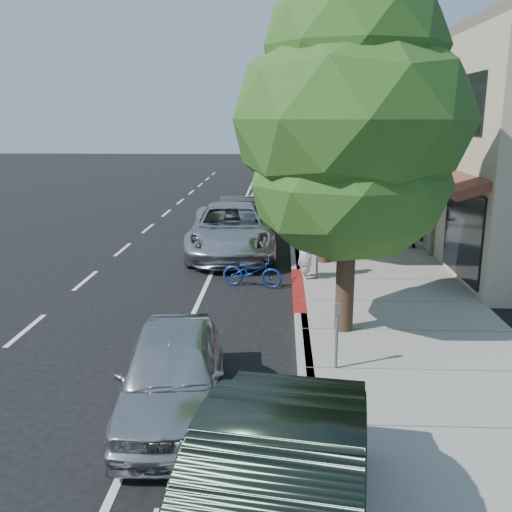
# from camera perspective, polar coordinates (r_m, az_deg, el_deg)

# --- Properties ---
(ground) EXTENTS (120.00, 120.00, 0.00)m
(ground) POSITION_cam_1_polar(r_m,az_deg,el_deg) (14.58, 4.36, -4.96)
(ground) COLOR black
(ground) RESTS_ON ground
(sidewalk) EXTENTS (4.60, 56.00, 0.15)m
(sidewalk) POSITION_cam_1_polar(r_m,az_deg,el_deg) (22.46, 9.64, 1.76)
(sidewalk) COLOR gray
(sidewalk) RESTS_ON ground
(curb) EXTENTS (0.30, 56.00, 0.15)m
(curb) POSITION_cam_1_polar(r_m,az_deg,el_deg) (22.29, 3.76, 1.84)
(curb) COLOR #9E998E
(curb) RESTS_ON ground
(curb_red_segment) EXTENTS (0.32, 4.00, 0.15)m
(curb_red_segment) POSITION_cam_1_polar(r_m,az_deg,el_deg) (15.51, 4.25, -3.51)
(curb_red_segment) COLOR maroon
(curb_red_segment) RESTS_ON ground
(storefront_building) EXTENTS (10.00, 36.00, 7.00)m
(storefront_building) POSITION_cam_1_polar(r_m,az_deg,el_deg) (33.39, 20.53, 10.91)
(storefront_building) COLOR #BAB18F
(storefront_building) RESTS_ON ground
(street_tree_0) EXTENTS (4.90, 4.90, 7.44)m
(street_tree_0) POSITION_cam_1_polar(r_m,az_deg,el_deg) (11.89, 9.50, 12.84)
(street_tree_0) COLOR black
(street_tree_0) RESTS_ON ground
(street_tree_1) EXTENTS (4.91, 4.91, 8.17)m
(street_tree_1) POSITION_cam_1_polar(r_m,az_deg,el_deg) (17.86, 7.26, 14.92)
(street_tree_1) COLOR black
(street_tree_1) RESTS_ON ground
(street_tree_2) EXTENTS (4.09, 4.09, 7.52)m
(street_tree_2) POSITION_cam_1_polar(r_m,az_deg,el_deg) (23.85, 6.07, 13.90)
(street_tree_2) COLOR black
(street_tree_2) RESTS_ON ground
(street_tree_3) EXTENTS (4.58, 4.58, 7.32)m
(street_tree_3) POSITION_cam_1_polar(r_m,az_deg,el_deg) (29.84, 5.37, 13.38)
(street_tree_3) COLOR black
(street_tree_3) RESTS_ON ground
(street_tree_4) EXTENTS (4.67, 4.67, 7.36)m
(street_tree_4) POSITION_cam_1_polar(r_m,az_deg,el_deg) (35.83, 4.92, 13.46)
(street_tree_4) COLOR black
(street_tree_4) RESTS_ON ground
(street_tree_5) EXTENTS (4.46, 4.46, 7.46)m
(street_tree_5) POSITION_cam_1_polar(r_m,az_deg,el_deg) (41.83, 4.59, 13.68)
(street_tree_5) COLOR black
(street_tree_5) RESTS_ON ground
(cyclist) EXTENTS (0.58, 0.78, 1.94)m
(cyclist) POSITION_cam_1_polar(r_m,az_deg,el_deg) (16.33, 5.08, 0.60)
(cyclist) COLOR silver
(cyclist) RESTS_ON ground
(bicycle) EXTENTS (1.80, 0.94, 0.90)m
(bicycle) POSITION_cam_1_polar(r_m,az_deg,el_deg) (16.00, -0.39, -1.54)
(bicycle) COLOR navy
(bicycle) RESTS_ON ground
(silver_suv) EXTENTS (3.24, 6.39, 1.73)m
(silver_suv) POSITION_cam_1_polar(r_m,az_deg,el_deg) (19.75, -2.46, 2.65)
(silver_suv) COLOR #BABABF
(silver_suv) RESTS_ON ground
(dark_sedan) EXTENTS (1.95, 4.55, 1.46)m
(dark_sedan) POSITION_cam_1_polar(r_m,az_deg,el_deg) (23.21, -1.71, 3.98)
(dark_sedan) COLOR black
(dark_sedan) RESTS_ON ground
(white_pickup) EXTENTS (3.03, 6.12, 1.71)m
(white_pickup) POSITION_cam_1_polar(r_m,az_deg,el_deg) (29.43, 2.00, 6.31)
(white_pickup) COLOR white
(white_pickup) RESTS_ON ground
(dark_suv_far) EXTENTS (2.31, 4.99, 1.66)m
(dark_suv_far) POSITION_cam_1_polar(r_m,az_deg,el_deg) (35.52, 2.04, 7.55)
(dark_suv_far) COLOR black
(dark_suv_far) RESTS_ON ground
(near_car_a) EXTENTS (2.09, 4.25, 1.39)m
(near_car_a) POSITION_cam_1_polar(r_m,az_deg,el_deg) (9.37, -8.40, -11.51)
(near_car_a) COLOR #B1B2B6
(near_car_a) RESTS_ON ground
(pedestrian) EXTENTS (1.05, 0.90, 1.88)m
(pedestrian) POSITION_cam_1_polar(r_m,az_deg,el_deg) (20.84, 14.64, 3.43)
(pedestrian) COLOR black
(pedestrian) RESTS_ON sidewalk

